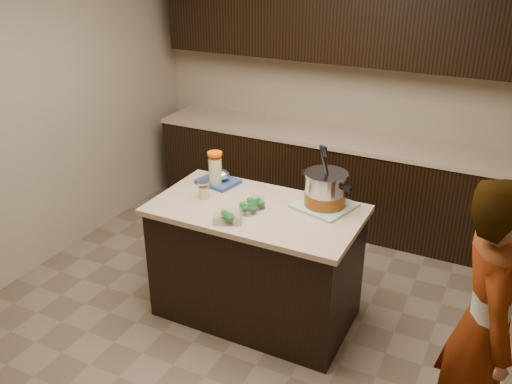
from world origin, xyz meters
TOP-DOWN VIEW (x-y plane):
  - ground_plane at (0.00, 0.00)m, footprint 4.00×4.00m
  - room_shell at (0.00, 0.00)m, footprint 4.04×4.04m
  - back_cabinets at (0.00, 1.74)m, footprint 3.60×0.63m
  - island at (0.00, 0.00)m, footprint 1.46×0.81m
  - dish_towel at (0.42, 0.23)m, footprint 0.44×0.44m
  - stock_pot at (0.42, 0.22)m, footprint 0.41×0.39m
  - lemonade_pitcher at (-0.44, 0.19)m, footprint 0.15×0.15m
  - mason_jar at (-0.40, -0.03)m, footprint 0.08×0.08m
  - broccoli_tub_left at (-0.00, 0.00)m, footprint 0.16×0.16m
  - broccoli_tub_right at (-0.02, -0.09)m, footprint 0.16×0.16m
  - broccoli_tub_rect at (-0.07, -0.27)m, footprint 0.23×0.20m
  - blue_tray at (-0.43, 0.24)m, footprint 0.33×0.28m
  - person at (1.56, -0.53)m, footprint 0.52×0.67m

SIDE VIEW (x-z plane):
  - ground_plane at x=0.00m, z-range 0.00..0.00m
  - island at x=0.00m, z-range 0.00..0.90m
  - person at x=1.56m, z-range 0.00..1.63m
  - dish_towel at x=0.42m, z-range 0.90..0.92m
  - broccoli_tub_right at x=-0.02m, z-range 0.90..0.96m
  - broccoli_tub_left at x=0.00m, z-range 0.90..0.96m
  - broccoli_tub_rect at x=-0.07m, z-range 0.90..0.96m
  - blue_tray at x=-0.43m, z-range 0.88..0.99m
  - back_cabinets at x=0.00m, z-range -0.22..2.10m
  - mason_jar at x=-0.40m, z-range 0.89..1.03m
  - stock_pot at x=0.42m, z-range 0.81..1.23m
  - lemonade_pitcher at x=-0.44m, z-range 0.89..1.16m
  - room_shell at x=0.00m, z-range 0.35..3.07m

